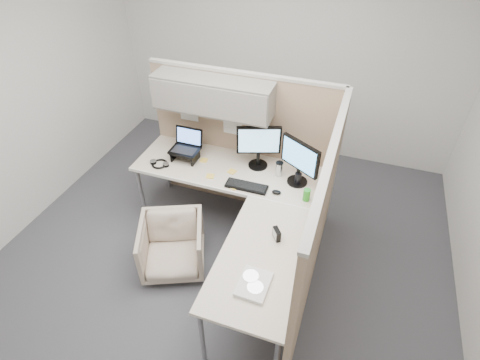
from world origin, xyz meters
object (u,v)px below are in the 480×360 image
(keyboard, at_px, (246,186))
(monitor_left, at_px, (259,144))
(desk, at_px, (238,202))
(office_chair, at_px, (172,244))

(keyboard, bearing_deg, monitor_left, 89.04)
(desk, relative_size, monitor_left, 4.29)
(desk, xyz_separation_m, keyboard, (0.02, 0.18, 0.05))
(office_chair, distance_m, monitor_left, 1.30)
(desk, height_order, monitor_left, monitor_left)
(desk, bearing_deg, office_chair, -144.49)
(desk, bearing_deg, monitor_left, 87.57)
(monitor_left, bearing_deg, office_chair, -140.51)
(keyboard, bearing_deg, office_chair, -135.70)
(desk, relative_size, keyboard, 4.89)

